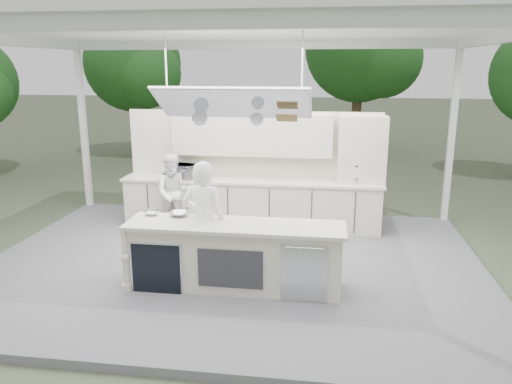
% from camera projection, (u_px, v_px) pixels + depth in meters
% --- Properties ---
extents(ground, '(90.00, 90.00, 0.00)m').
position_uv_depth(ground, '(233.00, 269.00, 8.16)').
color(ground, '#3E4932').
rests_on(ground, ground).
extents(stage_deck, '(8.00, 6.00, 0.12)m').
position_uv_depth(stage_deck, '(233.00, 265.00, 8.14)').
color(stage_deck, '#58575C').
rests_on(stage_deck, ground).
extents(tent, '(8.20, 6.20, 3.86)m').
position_uv_depth(tent, '(231.00, 31.00, 7.23)').
color(tent, white).
rests_on(tent, ground).
extents(demo_island, '(3.10, 0.79, 0.95)m').
position_uv_depth(demo_island, '(233.00, 256.00, 7.11)').
color(demo_island, beige).
rests_on(demo_island, stage_deck).
extents(back_counter, '(5.08, 0.72, 0.95)m').
position_uv_depth(back_counter, '(251.00, 203.00, 9.83)').
color(back_counter, beige).
rests_on(back_counter, stage_deck).
extents(back_wall_unit, '(5.05, 0.48, 2.25)m').
position_uv_depth(back_wall_unit, '(275.00, 153.00, 9.73)').
color(back_wall_unit, beige).
rests_on(back_wall_unit, stage_deck).
extents(tree_cluster, '(19.55, 9.40, 5.85)m').
position_uv_depth(tree_cluster, '(282.00, 63.00, 16.74)').
color(tree_cluster, brown).
rests_on(tree_cluster, ground).
extents(head_chef, '(0.72, 0.53, 1.80)m').
position_uv_depth(head_chef, '(204.00, 221.00, 7.27)').
color(head_chef, white).
rests_on(head_chef, stage_deck).
extents(sous_chef, '(0.88, 0.78, 1.51)m').
position_uv_depth(sous_chef, '(174.00, 193.00, 9.46)').
color(sous_chef, white).
rests_on(sous_chef, stage_deck).
extents(toaster_oven, '(0.57, 0.46, 0.27)m').
position_uv_depth(toaster_oven, '(183.00, 171.00, 9.81)').
color(toaster_oven, silver).
rests_on(toaster_oven, back_counter).
extents(bowl_large, '(0.32, 0.32, 0.07)m').
position_uv_depth(bowl_large, '(179.00, 214.00, 7.35)').
color(bowl_large, '#AEAFB5').
rests_on(bowl_large, demo_island).
extents(bowl_small, '(0.26, 0.26, 0.07)m').
position_uv_depth(bowl_small, '(152.00, 213.00, 7.41)').
color(bowl_small, silver).
rests_on(bowl_small, demo_island).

